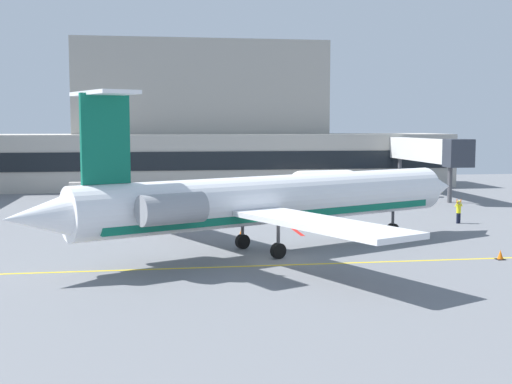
% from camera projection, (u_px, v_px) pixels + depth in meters
% --- Properties ---
extents(ground, '(120.00, 120.00, 0.11)m').
position_uv_depth(ground, '(276.00, 260.00, 38.55)').
color(ground, slate).
extents(terminal_building, '(63.06, 11.27, 17.76)m').
position_uv_depth(terminal_building, '(196.00, 133.00, 82.93)').
color(terminal_building, '#ADA89E').
rests_on(terminal_building, ground).
extents(jet_bridge_west, '(2.40, 17.77, 6.22)m').
position_uv_depth(jet_bridge_west, '(428.00, 151.00, 71.28)').
color(jet_bridge_west, silver).
rests_on(jet_bridge_west, ground).
extents(regional_jet, '(29.34, 24.09, 9.25)m').
position_uv_depth(regional_jet, '(269.00, 200.00, 40.31)').
color(regional_jet, white).
rests_on(regional_jet, ground).
extents(baggage_tug, '(2.43, 3.29, 1.98)m').
position_uv_depth(baggage_tug, '(78.00, 194.00, 65.97)').
color(baggage_tug, silver).
rests_on(baggage_tug, ground).
extents(pushback_tractor, '(3.19, 3.59, 2.27)m').
position_uv_depth(pushback_tractor, '(416.00, 187.00, 71.32)').
color(pushback_tractor, '#1E4CB2').
rests_on(pushback_tractor, ground).
extents(fuel_tank, '(7.81, 3.01, 2.67)m').
position_uv_depth(fuel_tank, '(324.00, 181.00, 73.58)').
color(fuel_tank, white).
rests_on(fuel_tank, ground).
extents(marshaller, '(0.80, 0.40, 1.88)m').
position_uv_depth(marshaller, '(459.00, 211.00, 52.42)').
color(marshaller, '#191E33').
rests_on(marshaller, ground).
extents(safety_cone_alpha, '(0.47, 0.47, 0.55)m').
position_uv_depth(safety_cone_alpha, '(242.00, 233.00, 46.42)').
color(safety_cone_alpha, orange).
rests_on(safety_cone_alpha, ground).
extents(safety_cone_bravo, '(0.47, 0.47, 0.55)m').
position_uv_depth(safety_cone_bravo, '(500.00, 255.00, 38.42)').
color(safety_cone_bravo, orange).
rests_on(safety_cone_bravo, ground).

